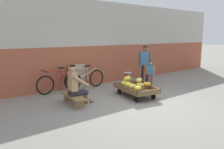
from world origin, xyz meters
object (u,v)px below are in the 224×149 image
object	(u,v)px
banana_cart	(136,89)
bicycle_far_left	(85,79)
low_bench	(73,98)
plastic_crate	(127,84)
weighing_scale	(128,76)
bicycle_near_left	(59,82)
customer_child	(150,71)
shopping_bag	(137,87)
vendor_seated	(76,85)
customer_adult	(145,61)
sign_board	(77,76)

from	to	relation	value
banana_cart	bicycle_far_left	xyz separation A→B (m)	(-0.71, 1.91, 0.11)
low_bench	plastic_crate	distance (m)	2.56
weighing_scale	bicycle_near_left	world-z (taller)	bicycle_near_left
weighing_scale	customer_child	bearing A→B (deg)	-34.29
shopping_bag	low_bench	bearing A→B (deg)	-177.62
weighing_scale	bicycle_far_left	world-z (taller)	bicycle_far_left
plastic_crate	bicycle_near_left	world-z (taller)	bicycle_near_left
vendor_seated	shopping_bag	bearing A→B (deg)	2.68
plastic_crate	shopping_bag	xyz separation A→B (m)	(0.09, -0.42, -0.03)
shopping_bag	vendor_seated	bearing A→B (deg)	-177.32
vendor_seated	customer_child	world-z (taller)	vendor_seated
bicycle_near_left	customer_adult	xyz separation A→B (m)	(3.06, -1.07, 0.60)
customer_adult	shopping_bag	world-z (taller)	customer_adult
banana_cart	sign_board	bearing A→B (deg)	112.08
low_bench	customer_adult	xyz separation A→B (m)	(3.35, 0.48, 0.75)
banana_cart	sign_board	size ratio (longest dim) A/B	1.76
vendor_seated	sign_board	bearing A→B (deg)	60.64
weighing_scale	bicycle_near_left	xyz separation A→B (m)	(-2.21, 1.03, -0.10)
plastic_crate	weighing_scale	bearing A→B (deg)	-90.00
customer_child	shopping_bag	bearing A→B (deg)	174.72
bicycle_far_left	sign_board	distance (m)	0.37
bicycle_near_left	shopping_bag	distance (m)	2.73
bicycle_near_left	customer_adult	bearing A→B (deg)	-19.28
bicycle_far_left	sign_board	bearing A→B (deg)	121.82
banana_cart	plastic_crate	xyz separation A→B (m)	(0.53, 0.98, -0.09)
banana_cart	vendor_seated	world-z (taller)	vendor_seated
bicycle_near_left	customer_adult	distance (m)	3.30
low_bench	weighing_scale	distance (m)	2.57
weighing_scale	bicycle_near_left	size ratio (longest dim) A/B	0.18
low_bench	bicycle_far_left	bearing A→B (deg)	48.82
bicycle_far_left	bicycle_near_left	bearing A→B (deg)	173.65
vendor_seated	customer_child	bearing A→B (deg)	1.15
low_bench	bicycle_far_left	xyz separation A→B (m)	(1.27, 1.45, 0.15)
customer_adult	vendor_seated	bearing A→B (deg)	-171.40
vendor_seated	sign_board	distance (m)	2.02
vendor_seated	plastic_crate	xyz separation A→B (m)	(2.42, 0.53, -0.42)
bicycle_far_left	shopping_bag	bearing A→B (deg)	-45.18
customer_child	bicycle_far_left	bearing A→B (deg)	144.13
bicycle_near_left	customer_child	world-z (taller)	customer_child
banana_cart	customer_child	bearing A→B (deg)	22.78
customer_child	weighing_scale	bearing A→B (deg)	145.71
vendor_seated	sign_board	world-z (taller)	vendor_seated
banana_cart	customer_adult	world-z (taller)	customer_adult
weighing_scale	customer_child	world-z (taller)	customer_child
weighing_scale	customer_child	xyz separation A→B (m)	(0.69, -0.47, 0.17)
vendor_seated	bicycle_far_left	bearing A→B (deg)	51.03
bicycle_far_left	customer_adult	xyz separation A→B (m)	(2.09, -0.96, 0.60)
low_bench	weighing_scale	bearing A→B (deg)	11.80
banana_cart	weighing_scale	bearing A→B (deg)	61.66
banana_cart	bicycle_far_left	bearing A→B (deg)	110.38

